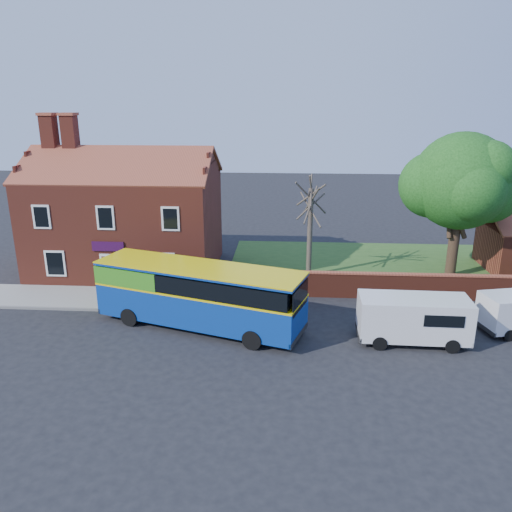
{
  "coord_description": "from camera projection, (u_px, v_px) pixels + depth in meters",
  "views": [
    {
      "loc": [
        4.05,
        -21.4,
        11.48
      ],
      "look_at": [
        2.33,
        5.0,
        3.14
      ],
      "focal_mm": 35.0,
      "sensor_mm": 36.0,
      "label": 1
    }
  ],
  "objects": [
    {
      "name": "van_near",
      "position": [
        414.0,
        318.0,
        24.32
      ],
      "size": [
        5.32,
        2.3,
        2.32
      ],
      "rotation": [
        0.0,
        0.0,
        -0.02
      ],
      "color": "silver",
      "rests_on": "ground"
    },
    {
      "name": "kerb",
      "position": [
        91.0,
        310.0,
        28.29
      ],
      "size": [
        18.0,
        0.15,
        0.14
      ],
      "primitive_type": "cube",
      "color": "slate",
      "rests_on": "ground"
    },
    {
      "name": "pavement",
      "position": [
        102.0,
        298.0,
        29.96
      ],
      "size": [
        18.0,
        3.5,
        0.12
      ],
      "primitive_type": "cube",
      "color": "gray",
      "rests_on": "ground"
    },
    {
      "name": "large_tree",
      "position": [
        461.0,
        184.0,
        32.07
      ],
      "size": [
        7.86,
        6.22,
        9.59
      ],
      "color": "black",
      "rests_on": "ground"
    },
    {
      "name": "grass_strip",
      "position": [
        412.0,
        267.0,
        35.63
      ],
      "size": [
        26.0,
        12.0,
        0.04
      ],
      "primitive_type": "cube",
      "color": "#426B28",
      "rests_on": "ground"
    },
    {
      "name": "bare_tree",
      "position": [
        310.0,
        228.0,
        32.92
      ],
      "size": [
        2.45,
        2.92,
        6.54
      ],
      "color": "#4C4238",
      "rests_on": "ground"
    },
    {
      "name": "bus",
      "position": [
        193.0,
        292.0,
        25.92
      ],
      "size": [
        11.3,
        6.06,
        3.34
      ],
      "rotation": [
        0.0,
        0.0,
        -0.32
      ],
      "color": "navy",
      "rests_on": "ground"
    },
    {
      "name": "ground",
      "position": [
        201.0,
        348.0,
        24.07
      ],
      "size": [
        120.0,
        120.0,
        0.0
      ],
      "primitive_type": "plane",
      "color": "black",
      "rests_on": "ground"
    },
    {
      "name": "shop_building",
      "position": [
        127.0,
        221.0,
        34.42
      ],
      "size": [
        12.3,
        8.13,
        10.5
      ],
      "color": "maroon",
      "rests_on": "ground"
    },
    {
      "name": "boundary_wall",
      "position": [
        437.0,
        287.0,
        29.68
      ],
      "size": [
        22.0,
        0.38,
        1.6
      ],
      "color": "maroon",
      "rests_on": "ground"
    }
  ]
}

